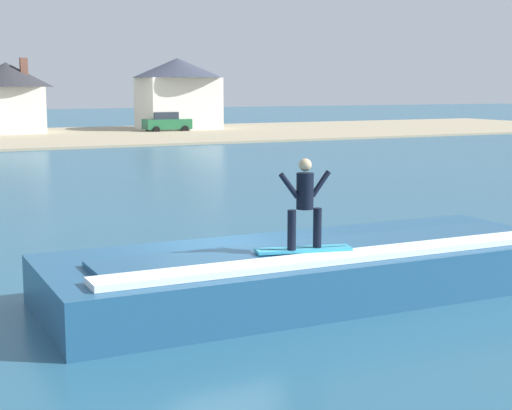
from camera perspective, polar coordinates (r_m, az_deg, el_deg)
ground_plane at (r=16.32m, az=-2.73°, el=-5.90°), size 260.00×260.00×0.00m
wave_crest at (r=15.56m, az=4.32°, el=-4.75°), size 10.68×3.73×1.06m
surfboard at (r=14.56m, az=3.51°, el=-3.28°), size 1.86×0.77×0.06m
surfer at (r=14.33m, az=3.61°, el=0.45°), size 1.08×0.32×1.69m
car_far_shore at (r=70.33m, az=-6.61°, el=6.07°), size 4.15×2.20×1.86m
house_gabled_white at (r=72.97m, az=-5.76°, el=8.42°), size 8.36×8.36×6.69m
house_small_cottage at (r=70.18m, az=-17.81°, el=7.81°), size 7.84×7.84×6.51m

